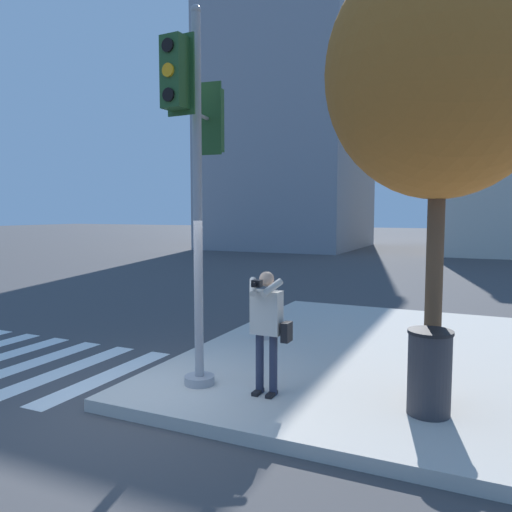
# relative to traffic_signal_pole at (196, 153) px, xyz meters

# --- Properties ---
(ground_plane) EXTENTS (160.00, 160.00, 0.00)m
(ground_plane) POSITION_rel_traffic_signal_pole_xyz_m (-0.55, -0.63, -3.42)
(ground_plane) COLOR #424244
(sidewalk_corner) EXTENTS (8.00, 8.00, 0.17)m
(sidewalk_corner) POSITION_rel_traffic_signal_pole_xyz_m (2.95, 2.87, -3.33)
(sidewalk_corner) COLOR #BCB7AD
(sidewalk_corner) RESTS_ON ground_plane
(crosswalk_stripes) EXTENTS (4.53, 2.94, 0.01)m
(crosswalk_stripes) POSITION_rel_traffic_signal_pole_xyz_m (-3.82, 0.09, -3.42)
(crosswalk_stripes) COLOR silver
(crosswalk_stripes) RESTS_ON ground_plane
(traffic_signal_pole) EXTENTS (0.46, 1.27, 5.21)m
(traffic_signal_pole) POSITION_rel_traffic_signal_pole_xyz_m (0.00, 0.00, 0.00)
(traffic_signal_pole) COLOR #939399
(traffic_signal_pole) RESTS_ON sidewalk_corner
(person_photographer) EXTENTS (0.58, 0.54, 1.66)m
(person_photographer) POSITION_rel_traffic_signal_pole_xyz_m (1.05, 0.04, -2.26)
(person_photographer) COLOR black
(person_photographer) RESTS_ON sidewalk_corner
(street_tree) EXTENTS (2.85, 2.85, 5.74)m
(street_tree) POSITION_rel_traffic_signal_pole_xyz_m (3.08, 0.74, 0.91)
(street_tree) COLOR brown
(street_tree) RESTS_ON sidewalk_corner
(fire_hydrant) EXTENTS (0.20, 0.26, 0.68)m
(fire_hydrant) POSITION_rel_traffic_signal_pole_xyz_m (-0.17, 2.68, -2.92)
(fire_hydrant) COLOR #99999E
(fire_hydrant) RESTS_ON sidewalk_corner
(trash_bin) EXTENTS (0.54, 0.54, 1.03)m
(trash_bin) POSITION_rel_traffic_signal_pole_xyz_m (3.10, 0.25, -2.73)
(trash_bin) COLOR #2D2D33
(trash_bin) RESTS_ON sidewalk_corner
(building_left) EXTENTS (10.53, 11.38, 20.71)m
(building_left) POSITION_rel_traffic_signal_pole_xyz_m (-9.72, 29.15, 6.95)
(building_left) COLOR gray
(building_left) RESTS_ON ground_plane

